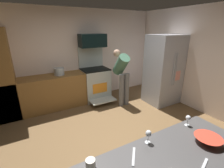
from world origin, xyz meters
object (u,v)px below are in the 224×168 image
Objects in this scene: person_cook at (122,73)px; mixing_bowl_small at (208,140)px; wine_glass_far at (188,118)px; stock_pot at (59,71)px; wine_glass_near at (148,134)px; refrigerator at (163,70)px; oven_range at (95,83)px; microwave at (92,41)px; mug_tea at (91,164)px.

mixing_bowl_small is (-0.70, -2.83, 0.04)m from person_cook.
stock_pot is at bearing 106.39° from wine_glass_far.
person_cook reaches higher than wine_glass_near.
stock_pot is at bearing 103.52° from mixing_bowl_small.
refrigerator is 13.24× the size of wine_glass_far.
microwave is at bearing 90.00° from oven_range.
mixing_bowl_small is 1.81× the size of wine_glass_near.
microwave is 1.26m from stock_pot.
wine_glass_far is 1.33m from mug_tea.
microwave is 1.24m from person_cook.
oven_range is 5.90× the size of stock_pot.
wine_glass_far is at bearing -129.65° from refrigerator.
person_cook reaches higher than mug_tea.
microwave is 2.81× the size of stock_pot.
mixing_bowl_small is 0.34m from wine_glass_far.
microwave is 0.49× the size of person_cook.
person_cook is at bearing 76.43° from wine_glass_far.
wine_glass_far is 3.30m from stock_pot.
oven_range is 3.51m from mixing_bowl_small.
microwave is at bearing 4.52° from stock_pot.
refrigerator is 12.09× the size of wine_glass_near.
oven_range is at bearing 66.00° from mug_tea.
stock_pot is (-2.62, 1.13, 0.04)m from refrigerator.
oven_range is 5.43× the size of mixing_bowl_small.
mug_tea is at bearing -179.45° from wine_glass_near.
oven_range is 16.89× the size of mug_tea.
mug_tea is at bearing 165.95° from mixing_bowl_small.
refrigerator is at bearing 34.20° from mug_tea.
oven_range reaches higher than wine_glass_near.
wine_glass_far is at bearing 73.98° from mixing_bowl_small.
refrigerator is 6.68× the size of mixing_bowl_small.
oven_range is at bearing 145.29° from refrigerator.
stock_pot is (-0.93, 3.17, -0.01)m from wine_glass_far.
stock_pot reaches higher than wine_glass_far.
wine_glass_far reaches higher than mug_tea.
oven_range is 2.10× the size of microwave.
refrigerator is at bearing 50.35° from wine_glass_far.
stock_pot is at bearing 156.73° from refrigerator.
mug_tea is (-1.33, -0.01, -0.06)m from wine_glass_far.
refrigerator reaches higher than stock_pot.
mixing_bowl_small is 1.28m from mug_tea.
refrigerator is 2.65m from wine_glass_far.
wine_glass_far is at bearing -73.61° from stock_pot.
oven_range is at bearing 128.76° from person_cook.
microwave is 3.42m from wine_glass_near.
mug_tea is at bearing -113.39° from microwave.
mixing_bowl_small is 3.11× the size of mug_tea.
person_cook is (-1.09, 0.46, -0.06)m from refrigerator.
mixing_bowl_small is (-1.78, -2.36, -0.02)m from refrigerator.
oven_range reaches higher than person_cook.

